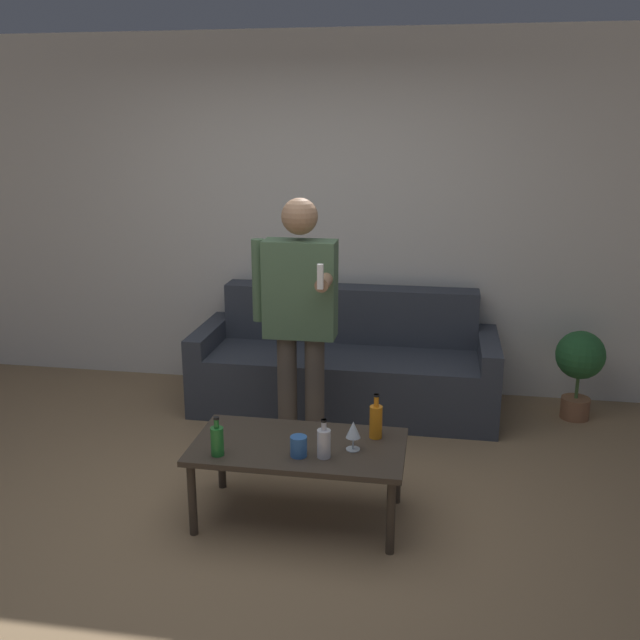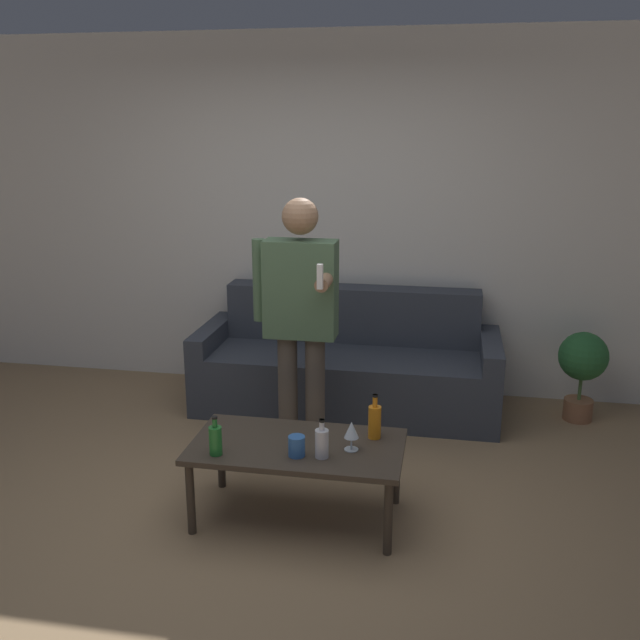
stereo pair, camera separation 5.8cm
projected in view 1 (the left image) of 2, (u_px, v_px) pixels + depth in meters
ground_plane at (243, 533)px, 3.70m from camera, size 16.00×16.00×0.00m
wall_back at (316, 217)px, 5.45m from camera, size 8.00×0.06×2.70m
couch at (346, 366)px, 5.27m from camera, size 2.18×0.81×0.86m
coffee_table at (299, 452)px, 3.74m from camera, size 1.11×0.60×0.43m
bottle_orange at (324, 442)px, 3.56m from camera, size 0.07×0.07×0.20m
bottle_green at (376, 420)px, 3.78m from camera, size 0.07×0.07×0.25m
bottle_dark at (217, 440)px, 3.59m from camera, size 0.07×0.07×0.21m
wine_glass_near at (353, 430)px, 3.64m from camera, size 0.08×0.08×0.16m
cup_on_table at (299, 446)px, 3.58m from camera, size 0.09×0.09×0.11m
person_standing_front at (299, 310)px, 4.32m from camera, size 0.51×0.43×1.63m
potted_plant at (580, 362)px, 5.01m from camera, size 0.34×0.34×0.65m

